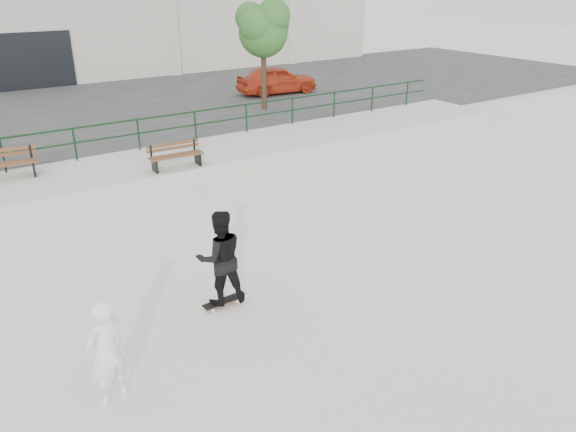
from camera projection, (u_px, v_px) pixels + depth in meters
ground at (313, 336)px, 9.67m from camera, size 120.00×120.00×0.00m
ledge at (125, 174)px, 16.79m from camera, size 30.00×3.00×0.50m
parking_strip at (55, 118)px, 23.26m from camera, size 60.00×14.00×0.50m
railing at (107, 132)px, 17.39m from camera, size 28.00×0.06×1.03m
bench_left at (3, 164)px, 15.52m from camera, size 1.84×0.75×0.82m
bench_right at (176, 156)px, 16.39m from camera, size 1.62×0.55×0.74m
tree at (264, 27)px, 22.53m from camera, size 2.48×2.21×4.41m
red_car at (277, 80)px, 26.59m from camera, size 3.96×1.91×1.30m
skateboard at (223, 302)px, 10.55m from camera, size 0.79×0.24×0.09m
standing_skater at (220, 258)px, 10.18m from camera, size 1.01×0.86×1.83m
seated_skater at (106, 353)px, 7.90m from camera, size 0.70×0.58×1.66m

